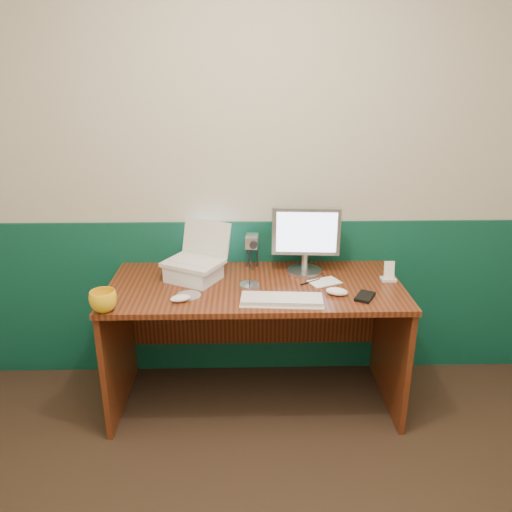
{
  "coord_description": "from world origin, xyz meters",
  "views": [
    {
      "loc": [
        -0.12,
        -1.12,
        1.83
      ],
      "look_at": [
        -0.07,
        1.23,
        0.97
      ],
      "focal_mm": 35.0,
      "sensor_mm": 36.0,
      "label": 1
    }
  ],
  "objects_px": {
    "monitor": "(305,241)",
    "mug": "(103,301)",
    "camcorder": "(252,251)",
    "laptop": "(192,244)",
    "keyboard": "(282,300)",
    "desk": "(255,345)"
  },
  "relations": [
    {
      "from": "monitor",
      "to": "desk",
      "type": "bearing_deg",
      "value": -145.47
    },
    {
      "from": "monitor",
      "to": "keyboard",
      "type": "distance_m",
      "value": 0.47
    },
    {
      "from": "desk",
      "to": "keyboard",
      "type": "distance_m",
      "value": 0.47
    },
    {
      "from": "desk",
      "to": "camcorder",
      "type": "xyz_separation_m",
      "value": [
        -0.01,
        0.25,
        0.48
      ]
    },
    {
      "from": "mug",
      "to": "camcorder",
      "type": "bearing_deg",
      "value": 37.13
    },
    {
      "from": "monitor",
      "to": "mug",
      "type": "relative_size",
      "value": 2.88
    },
    {
      "from": "laptop",
      "to": "desk",
      "type": "bearing_deg",
      "value": 16.84
    },
    {
      "from": "monitor",
      "to": "mug",
      "type": "bearing_deg",
      "value": -151.15
    },
    {
      "from": "monitor",
      "to": "keyboard",
      "type": "relative_size",
      "value": 0.93
    },
    {
      "from": "monitor",
      "to": "camcorder",
      "type": "relative_size",
      "value": 1.75
    },
    {
      "from": "monitor",
      "to": "camcorder",
      "type": "distance_m",
      "value": 0.32
    },
    {
      "from": "laptop",
      "to": "camcorder",
      "type": "bearing_deg",
      "value": 56.78
    },
    {
      "from": "mug",
      "to": "laptop",
      "type": "bearing_deg",
      "value": 43.22
    },
    {
      "from": "desk",
      "to": "monitor",
      "type": "distance_m",
      "value": 0.66
    },
    {
      "from": "camcorder",
      "to": "mug",
      "type": "bearing_deg",
      "value": -136.97
    },
    {
      "from": "desk",
      "to": "mug",
      "type": "distance_m",
      "value": 0.91
    },
    {
      "from": "mug",
      "to": "camcorder",
      "type": "xyz_separation_m",
      "value": [
        0.73,
        0.55,
        0.06
      ]
    },
    {
      "from": "desk",
      "to": "mug",
      "type": "bearing_deg",
      "value": -157.68
    },
    {
      "from": "laptop",
      "to": "mug",
      "type": "bearing_deg",
      "value": -108.12
    },
    {
      "from": "keyboard",
      "to": "camcorder",
      "type": "relative_size",
      "value": 1.87
    },
    {
      "from": "laptop",
      "to": "keyboard",
      "type": "bearing_deg",
      "value": -4.26
    },
    {
      "from": "laptop",
      "to": "camcorder",
      "type": "height_order",
      "value": "laptop"
    }
  ]
}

